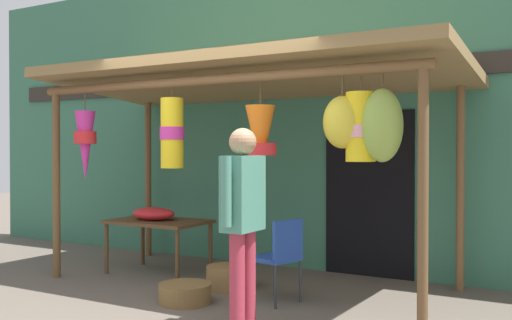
{
  "coord_description": "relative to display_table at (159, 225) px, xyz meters",
  "views": [
    {
      "loc": [
        3.24,
        -4.58,
        1.51
      ],
      "look_at": [
        -0.12,
        1.33,
        1.41
      ],
      "focal_mm": 40.59,
      "sensor_mm": 36.0,
      "label": 1
    }
  ],
  "objects": [
    {
      "name": "ground_plane",
      "position": [
        1.33,
        -1.02,
        -0.59
      ],
      "size": [
        30.0,
        30.0,
        0.0
      ],
      "primitive_type": "plane",
      "color": "#60564C"
    },
    {
      "name": "shop_facade",
      "position": [
        1.33,
        1.27,
        1.4
      ],
      "size": [
        11.23,
        0.29,
        4.0
      ],
      "color": "#387056",
      "rests_on": "ground_plane"
    },
    {
      "name": "market_stall_canopy",
      "position": [
        1.36,
        -0.09,
        1.57
      ],
      "size": [
        4.84,
        2.18,
        2.5
      ],
      "color": "brown",
      "rests_on": "ground_plane"
    },
    {
      "name": "display_table",
      "position": [
        0.0,
        0.0,
        0.0
      ],
      "size": [
        1.19,
        0.77,
        0.66
      ],
      "color": "brown",
      "rests_on": "ground_plane"
    },
    {
      "name": "flower_heap_on_table",
      "position": [
        -0.05,
        -0.03,
        0.15
      ],
      "size": [
        0.58,
        0.41,
        0.16
      ],
      "color": "red",
      "rests_on": "display_table"
    },
    {
      "name": "folding_chair",
      "position": [
        1.96,
        -0.51,
        -0.09
      ],
      "size": [
        0.5,
        0.5,
        0.84
      ],
      "color": "#2347A8",
      "rests_on": "ground_plane"
    },
    {
      "name": "wicker_basket_by_table",
      "position": [
        1.12,
        -0.97,
        -0.5
      ],
      "size": [
        0.52,
        0.52,
        0.19
      ],
      "primitive_type": "cylinder",
      "color": "brown",
      "rests_on": "ground_plane"
    },
    {
      "name": "wicker_basket_spare",
      "position": [
        1.19,
        -0.25,
        -0.47
      ],
      "size": [
        0.51,
        0.51,
        0.25
      ],
      "primitive_type": "cylinder",
      "color": "olive",
      "rests_on": "ground_plane"
    },
    {
      "name": "vendor_in_orange",
      "position": [
        2.08,
        -1.45,
        0.42
      ],
      "size": [
        0.23,
        0.59,
        1.71
      ],
      "color": "#B23347",
      "rests_on": "ground_plane"
    }
  ]
}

